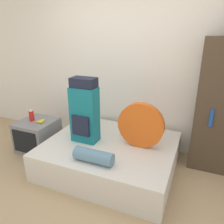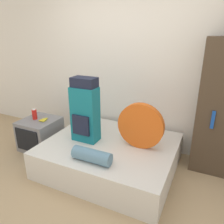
# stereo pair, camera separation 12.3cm
# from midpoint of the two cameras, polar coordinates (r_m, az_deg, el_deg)

# --- Properties ---
(ground_plane) EXTENTS (16.00, 16.00, 0.00)m
(ground_plane) POSITION_cam_midpoint_polar(r_m,az_deg,el_deg) (2.67, -9.18, -22.64)
(ground_plane) COLOR tan
(wall_back) EXTENTS (8.00, 0.05, 2.60)m
(wall_back) POSITION_cam_midpoint_polar(r_m,az_deg,el_deg) (3.47, 5.40, 11.86)
(wall_back) COLOR white
(wall_back) RESTS_ON ground_plane
(bed) EXTENTS (1.72, 1.44, 0.38)m
(bed) POSITION_cam_midpoint_polar(r_m,az_deg,el_deg) (3.10, 0.77, -11.13)
(bed) COLOR silver
(bed) RESTS_ON ground_plane
(backpack) EXTENTS (0.35, 0.24, 0.88)m
(backpack) POSITION_cam_midpoint_polar(r_m,az_deg,el_deg) (2.93, -5.88, 0.24)
(backpack) COLOR #14707F
(backpack) RESTS_ON bed
(tent_bag) EXTENTS (0.60, 0.09, 0.60)m
(tent_bag) POSITION_cam_midpoint_polar(r_m,az_deg,el_deg) (2.80, 8.74, -3.63)
(tent_bag) COLOR #E05B19
(tent_bag) RESTS_ON bed
(sleeping_roll) EXTENTS (0.47, 0.16, 0.16)m
(sleeping_roll) POSITION_cam_midpoint_polar(r_m,az_deg,el_deg) (2.57, -3.91, -11.34)
(sleeping_roll) COLOR #5B849E
(sleeping_roll) RESTS_ON bed
(television) EXTENTS (0.54, 0.58, 0.49)m
(television) POSITION_cam_midpoint_polar(r_m,az_deg,el_deg) (3.72, -17.28, -5.45)
(television) COLOR gray
(television) RESTS_ON ground_plane
(canister) EXTENTS (0.07, 0.07, 0.17)m
(canister) POSITION_cam_midpoint_polar(r_m,az_deg,el_deg) (3.65, -18.69, -0.57)
(canister) COLOR red
(canister) RESTS_ON television
(banana_bunch) EXTENTS (0.12, 0.17, 0.03)m
(banana_bunch) POSITION_cam_midpoint_polar(r_m,az_deg,el_deg) (3.57, -16.35, -1.93)
(banana_bunch) COLOR yellow
(banana_bunch) RESTS_ON television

